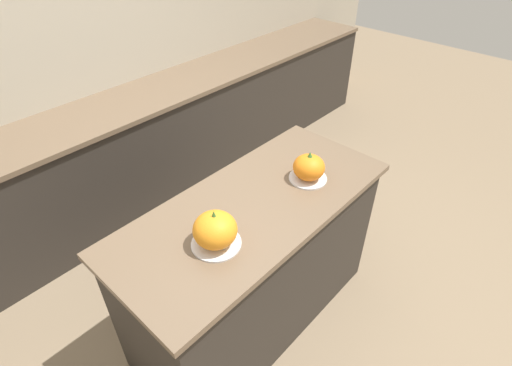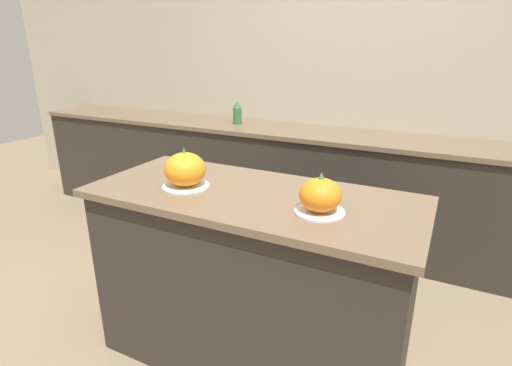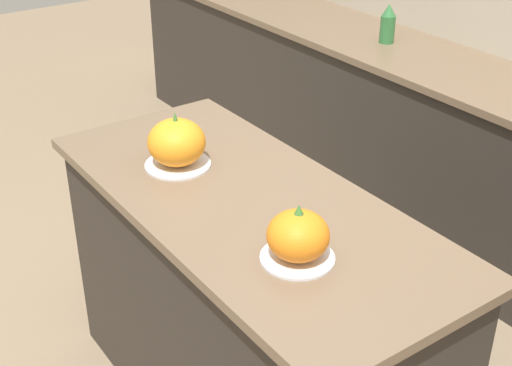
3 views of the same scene
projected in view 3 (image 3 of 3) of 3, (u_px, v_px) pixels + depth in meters
kitchen_island at (247, 314)px, 2.48m from camera, size 1.56×0.69×0.93m
pumpkin_cake_left at (177, 144)px, 2.41m from camera, size 0.23×0.23×0.20m
pumpkin_cake_right at (298, 237)px, 1.93m from camera, size 0.21×0.21×0.17m
bottle_tall at (388, 24)px, 3.63m from camera, size 0.08×0.08×0.20m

